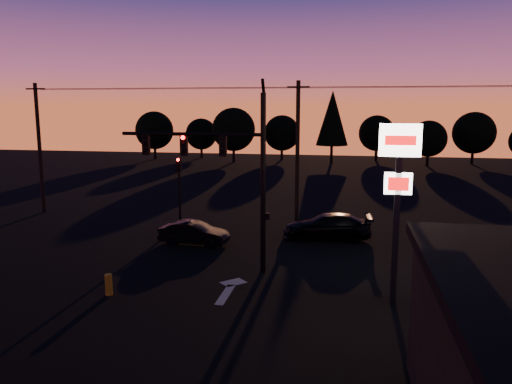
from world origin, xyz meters
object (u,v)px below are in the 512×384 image
secondary_signal (179,182)px  suv_parked (500,352)px  traffic_signal_mast (228,163)px  car_right (327,226)px  car_mid (194,233)px  pylon_sign (398,175)px  bollard (109,285)px

secondary_signal → suv_parked: bearing=-45.9°
traffic_signal_mast → car_right: traffic_signal_mast is taller
traffic_signal_mast → secondary_signal: 9.19m
secondary_signal → car_mid: (2.03, -3.57, -2.24)m
pylon_sign → bollard: size_ratio=7.93×
pylon_sign → suv_parked: 6.99m
secondary_signal → car_right: size_ratio=0.87×
car_right → suv_parked: (5.37, -13.78, -0.05)m
traffic_signal_mast → car_right: size_ratio=1.73×
traffic_signal_mast → car_mid: (-2.87, 3.92, -4.31)m
bollard → car_mid: bearing=82.0°
car_right → bollard: bearing=-43.3°
pylon_sign → car_mid: 12.61m
bollard → suv_parked: bearing=-14.9°
traffic_signal_mast → car_mid: traffic_signal_mast is taller
traffic_signal_mast → car_mid: bearing=126.2°
secondary_signal → car_mid: secondary_signal is taller
car_mid → car_right: size_ratio=0.76×
car_right → suv_parked: size_ratio=1.03×
traffic_signal_mast → pylon_sign: (7.10, -2.49, -0.02)m
bollard → car_right: car_right is taller
secondary_signal → car_mid: bearing=-60.4°
traffic_signal_mast → secondary_signal: bearing=123.2°
traffic_signal_mast → car_right: bearing=56.3°
traffic_signal_mast → secondary_signal: (-4.90, 7.49, -2.07)m
secondary_signal → car_mid: 4.68m
traffic_signal_mast → bollard: traffic_signal_mast is taller
pylon_sign → suv_parked: (2.48, -4.97, -4.24)m
pylon_sign → car_right: bearing=108.2°
secondary_signal → car_right: secondary_signal is taller
traffic_signal_mast → suv_parked: 12.87m
suv_parked → secondary_signal: bearing=141.6°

